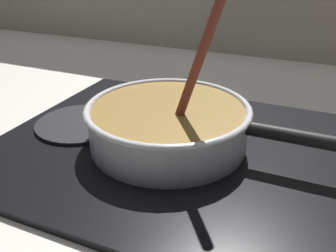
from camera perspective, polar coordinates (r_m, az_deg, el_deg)
ground at (r=0.58m, az=-17.96°, el=-9.57°), size 2.40×1.60×0.04m
hob_plate at (r=0.60m, az=0.00°, el=-3.25°), size 0.56×0.48×0.01m
burner_ring at (r=0.60m, az=0.00°, el=-2.42°), size 0.19×0.19×0.01m
spare_burner at (r=0.68m, az=-13.74°, el=0.44°), size 0.16×0.16×0.01m
cooking_pan at (r=0.58m, az=0.21°, el=0.45°), size 0.43×0.27×0.31m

